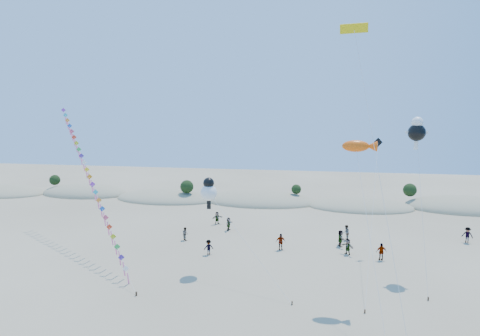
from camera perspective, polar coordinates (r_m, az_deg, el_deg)
dune_ridge at (r=66.90m, az=3.71°, el=-4.73°), size 145.30×11.49×5.57m
kite_train at (r=47.13m, az=-20.71°, el=-0.95°), size 18.97×20.11×16.15m
fish_kite at (r=33.18m, az=16.64°, el=2.93°), size 2.68×10.16×12.89m
cartoon_kite_low at (r=38.02m, az=-4.46°, el=-3.24°), size 9.02×6.97×8.94m
cartoon_kite_high at (r=40.86m, az=23.85°, el=4.87°), size 2.00×7.87×14.62m
parafoil_kite at (r=33.67m, az=16.06°, el=17.74°), size 4.24×10.60×21.90m
dark_kite at (r=41.67m, az=18.66°, el=-1.65°), size 3.51×15.57×12.27m
beachgoers at (r=47.48m, az=9.51°, el=-9.43°), size 33.59×12.44×1.86m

